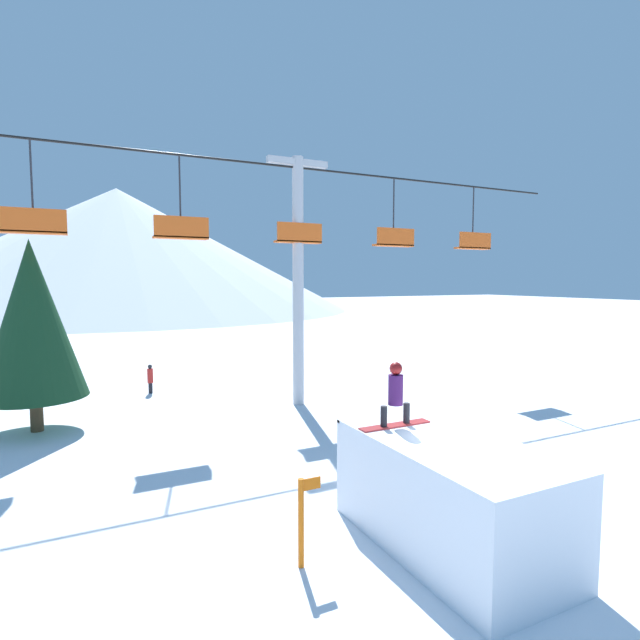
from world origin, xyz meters
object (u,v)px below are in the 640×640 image
pine_tree_near (32,319)px  distant_skier (150,378)px  snow_ramp (448,495)px  trail_marker (302,520)px  snowboarder (396,394)px

pine_tree_near → distant_skier: bearing=44.6°
snow_ramp → distant_skier: 15.39m
pine_tree_near → trail_marker: 11.79m
snowboarder → trail_marker: bearing=-164.2°
snow_ramp → trail_marker: 2.68m
pine_tree_near → snowboarder: bearing=-55.7°
distant_skier → trail_marker: bearing=-88.1°
snow_ramp → distant_skier: bearing=101.5°
trail_marker → distant_skier: (-0.47, 14.49, -0.15)m
pine_tree_near → trail_marker: (4.44, -10.57, -2.75)m
snow_ramp → trail_marker: (-2.61, 0.58, -0.15)m
snowboarder → distant_skier: bearing=101.4°
pine_tree_near → distant_skier: pine_tree_near is taller
snowboarder → trail_marker: size_ratio=1.01×
distant_skier → snowboarder: bearing=-78.6°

